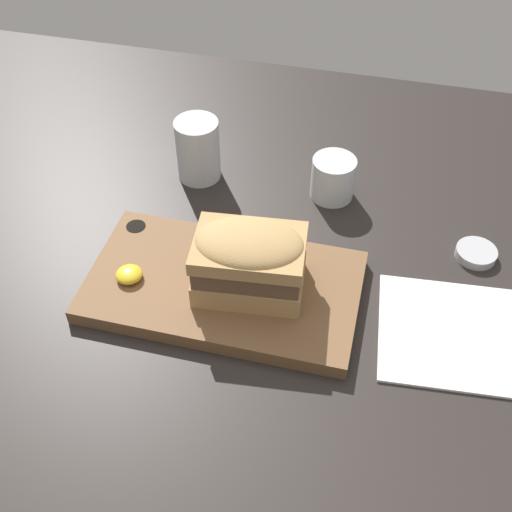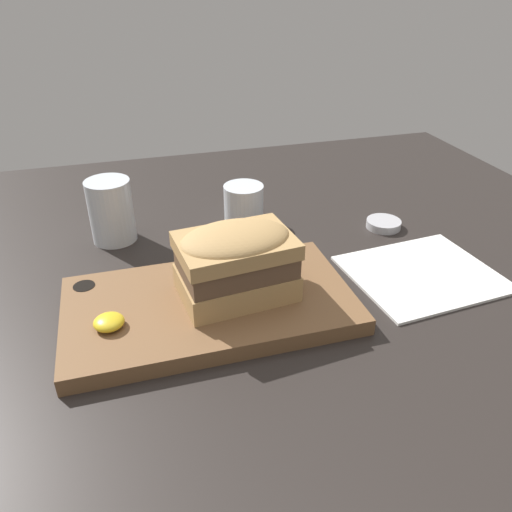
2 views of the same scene
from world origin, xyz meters
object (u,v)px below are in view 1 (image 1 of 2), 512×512
at_px(sandwich, 249,259).
at_px(napkin, 459,334).
at_px(wine_glass, 333,180).
at_px(condiment_dish, 476,253).
at_px(water_glass, 198,153).
at_px(serving_board, 223,286).

height_order(sandwich, napkin, sandwich).
distance_m(wine_glass, condiment_dish, 0.23).
height_order(sandwich, water_glass, sandwich).
height_order(sandwich, wine_glass, sandwich).
bearing_deg(napkin, condiment_dish, 82.58).
bearing_deg(wine_glass, condiment_dish, -21.20).
distance_m(serving_board, napkin, 0.30).
xyz_separation_m(wine_glass, condiment_dish, (0.22, -0.08, -0.02)).
distance_m(napkin, condiment_dish, 0.15).
bearing_deg(water_glass, wine_glass, 0.54).
relative_size(sandwich, napkin, 0.69).
bearing_deg(water_glass, serving_board, -65.46).
bearing_deg(water_glass, condiment_dish, -10.85).
relative_size(serving_board, condiment_dish, 6.27).
xyz_separation_m(serving_board, wine_glass, (0.11, 0.23, 0.02)).
distance_m(sandwich, napkin, 0.28).
relative_size(napkin, condiment_dish, 3.74).
bearing_deg(condiment_dish, water_glass, 169.15).
distance_m(wine_glass, napkin, 0.30).
relative_size(water_glass, wine_glass, 1.50).
bearing_deg(napkin, water_glass, 150.81).
bearing_deg(wine_glass, napkin, -49.41).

